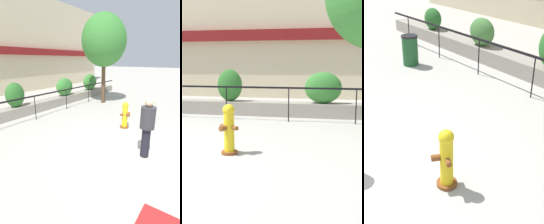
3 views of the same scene
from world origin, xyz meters
The scene contains 9 objects.
ground_plane centered at (0.00, 0.00, 0.00)m, with size 120.00×120.00×0.00m, color #B2ADA3.
planter_wall_low centered at (0.00, 6.00, 0.25)m, with size 18.00×0.70×0.50m, color gray.
fence_railing_segment centered at (0.00, 4.90, 1.02)m, with size 15.00×0.05×1.15m.
hedge_bush_2 centered at (-0.26, 6.00, 1.09)m, with size 0.94×0.63×1.19m, color #2D6B28.
hedge_bush_3 centered at (3.20, 6.00, 1.05)m, with size 1.30×0.69×1.11m, color #387F33.
hedge_bush_4 centered at (6.03, 6.00, 1.07)m, with size 1.50×0.64×1.15m, color #387F33.
fire_hydrant centered at (1.44, 1.05, 0.55)m, with size 0.47×0.48×1.08m.
street_tree centered at (4.71, 4.04, 3.78)m, with size 2.90×2.61×5.32m.
pedestrian centered at (-0.31, -0.37, 0.99)m, with size 0.47×0.47×1.73m.
Camera 1 is at (-4.95, -1.67, 2.73)m, focal length 28.00 mm.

